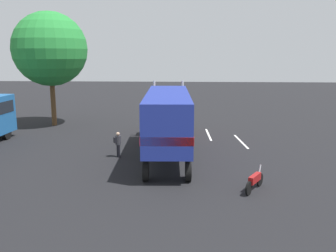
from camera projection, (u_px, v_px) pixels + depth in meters
name	position (u px, v px, depth m)	size (l,w,h in m)	color
ground_plane	(166.00, 136.00, 29.26)	(120.00, 120.00, 0.00)	black
lane_stripe_near	(208.00, 135.00, 29.60)	(4.40, 0.16, 0.01)	silver
lane_stripe_mid	(241.00, 141.00, 27.26)	(4.40, 0.16, 0.01)	silver
semi_truck	(168.00, 116.00, 23.52)	(14.28, 3.56, 4.50)	red
person_bystander	(118.00, 143.00, 22.96)	(0.41, 0.48, 1.63)	black
motorcycle	(255.00, 181.00, 17.33)	(1.86, 1.17, 1.12)	black
tree_left	(50.00, 49.00, 32.25)	(6.63, 6.63, 10.29)	brown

